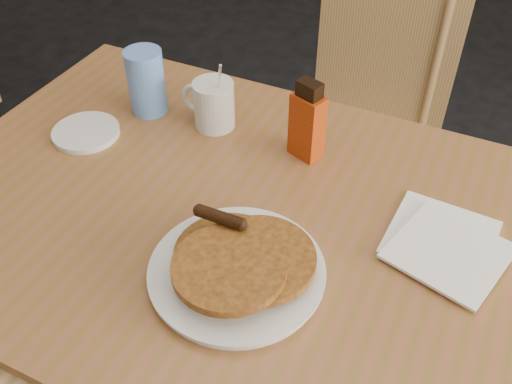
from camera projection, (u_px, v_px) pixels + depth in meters
main_table at (247, 231)px, 1.05m from camera, size 1.35×0.97×0.75m
chair_main_far at (367, 113)px, 1.66m from camera, size 0.44×0.45×0.88m
pancake_plate at (238, 266)px, 0.91m from camera, size 0.29×0.29×0.08m
coffee_mug at (213, 104)px, 1.20m from camera, size 0.12×0.09×0.16m
syrup_bottle at (307, 123)px, 1.11m from camera, size 0.07×0.06×0.17m
napkin_stack at (445, 244)px, 0.97m from camera, size 0.21×0.22×0.01m
blue_tumbler at (146, 82)px, 1.23m from camera, size 0.11×0.11×0.14m
side_saucer at (86, 132)px, 1.20m from camera, size 0.16×0.16×0.01m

